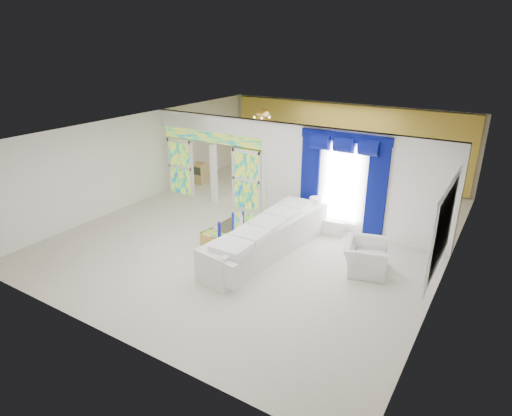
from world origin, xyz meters
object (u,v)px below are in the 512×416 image
Objects in this scene: white_sofa at (268,240)px; grand_piano at (286,171)px; armchair at (366,257)px; coffee_table at (232,231)px; console_table at (324,225)px.

white_sofa is 2.19× the size of grand_piano.
coffee_table is at bearing 78.22° from armchair.
grand_piano reaches higher than armchair.
white_sofa is at bearing 86.58° from armchair.
console_table is at bearing -43.35° from grand_piano.
console_table is at bearing 33.14° from armchair.
console_table is (0.68, 2.12, -0.20)m from white_sofa.
white_sofa reaches higher than console_table.
console_table is 0.63× the size of grand_piano.
coffee_table is 3.84m from armchair.
armchair is 0.57× the size of grand_piano.
coffee_table is at bearing -73.86° from grand_piano.
white_sofa is 3.81× the size of armchair.
armchair is at bearing 2.87° from coffee_table.
console_table is 2.43m from armchair.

